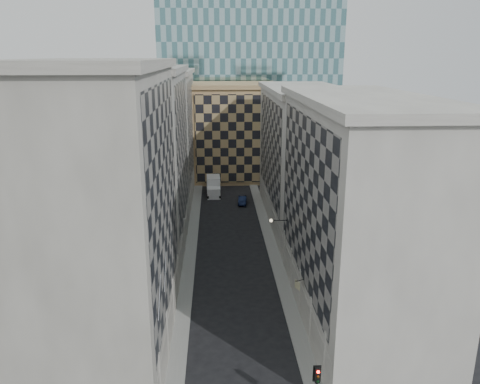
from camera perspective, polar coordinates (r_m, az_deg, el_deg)
name	(u,v)px	position (r m, az deg, el deg)	size (l,w,h in m)	color
sidewalk_west	(191,251)	(60.07, -6.05, -7.21)	(1.50, 100.00, 0.15)	gray
sidewalk_east	(273,250)	(60.40, 4.02, -7.02)	(1.50, 100.00, 0.15)	gray
bldg_left_a	(104,213)	(39.05, -16.21, -2.45)	(10.80, 22.80, 23.70)	gray
bldg_left_b	(144,160)	(60.05, -11.62, 3.84)	(10.80, 22.80, 22.70)	gray
bldg_left_c	(163,135)	(81.58, -9.41, 6.83)	(10.80, 22.80, 21.70)	gray
bldg_right_a	(356,210)	(44.16, 13.93, -2.16)	(10.80, 26.80, 20.70)	#A5A197
bldg_right_b	(302,155)	(69.67, 7.61, 4.49)	(10.80, 28.80, 19.70)	#A5A197
tan_block	(235,131)	(94.12, -0.65, 7.44)	(16.80, 14.80, 18.80)	tan
church_tower	(223,41)	(107.08, -2.15, 17.91)	(7.20, 7.20, 51.50)	#2B2621
flagpoles_left	(162,284)	(35.11, -9.44, -10.95)	(0.10, 6.33, 2.33)	gray
bracket_lamp	(273,221)	(52.51, 4.00, -3.49)	(1.98, 0.36, 0.36)	black
traffic_light	(317,383)	(33.58, 9.37, -21.99)	(0.54, 0.46, 4.33)	black
box_truck	(213,187)	(83.42, -3.25, 0.59)	(2.51, 5.88, 3.20)	white
dark_car	(242,200)	(78.32, 0.30, -1.01)	(1.34, 3.84, 1.27)	#0F1837
shop_sign	(298,285)	(43.82, 7.03, -11.15)	(0.86, 0.76, 0.88)	black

